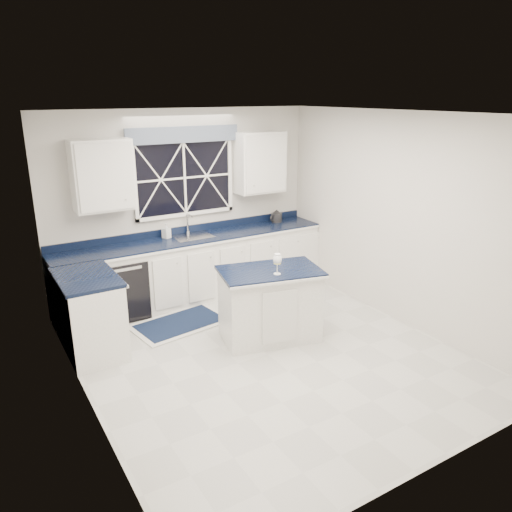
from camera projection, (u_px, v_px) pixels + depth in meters
ground at (267, 354)px, 5.80m from camera, size 4.50×4.50×0.00m
back_wall at (184, 205)px, 7.21m from camera, size 4.00×0.10×2.70m
base_cabinets at (179, 277)px, 6.95m from camera, size 3.99×1.60×0.90m
countertop at (194, 238)px, 7.10m from camera, size 3.98×0.64×0.04m
dishwasher at (121, 287)px, 6.72m from camera, size 0.60×0.58×0.82m
window at (184, 172)px, 7.02m from camera, size 1.65×0.09×1.26m
upper_cabinets at (188, 168)px, 6.90m from camera, size 3.10×0.34×0.90m
faucet at (188, 223)px, 7.20m from camera, size 0.05×0.20×0.30m
island at (270, 304)px, 6.07m from camera, size 1.33×0.97×0.89m
rug at (180, 323)px, 6.56m from camera, size 1.31×0.91×0.02m
kettle at (276, 216)px, 7.90m from camera, size 0.28×0.21×0.20m
wine_glass at (277, 260)px, 5.74m from camera, size 0.10×0.10×0.25m
soap_bottle at (166, 231)px, 7.02m from camera, size 0.13×0.13×0.21m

